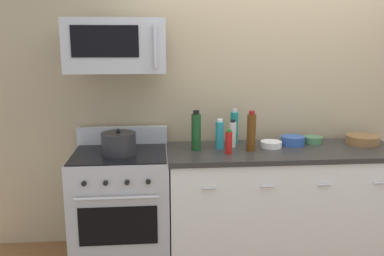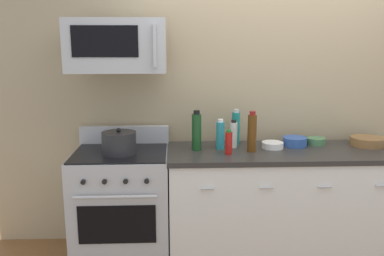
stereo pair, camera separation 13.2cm
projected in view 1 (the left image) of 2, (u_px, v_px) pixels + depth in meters
ground_plane at (279, 252)px, 3.51m from camera, size 6.00×6.00×0.00m
back_wall at (272, 91)px, 3.63m from camera, size 5.00×0.10×2.70m
counter_unit at (282, 202)px, 3.41m from camera, size 1.91×0.66×0.92m
range_oven at (122, 206)px, 3.30m from camera, size 0.76×0.69×1.07m
microwave at (116, 46)px, 3.08m from camera, size 0.74×0.44×0.40m
bottle_vinegar_white at (232, 134)px, 3.36m from camera, size 0.06×0.06×0.23m
bottle_sparkling_teal at (234, 127)px, 3.46m from camera, size 0.07×0.07×0.30m
bottle_hot_sauce_red at (229, 142)px, 3.17m from camera, size 0.05×0.05×0.19m
bottle_dish_soap at (220, 135)px, 3.31m from camera, size 0.07×0.07×0.25m
bottle_wine_amber at (251, 132)px, 3.24m from camera, size 0.07×0.07×0.33m
bottle_wine_green at (196, 131)px, 3.26m from camera, size 0.08×0.08×0.33m
bowl_wooden_salad at (363, 139)px, 3.48m from camera, size 0.28×0.28×0.07m
bowl_white_ceramic at (271, 144)px, 3.37m from camera, size 0.18×0.18×0.05m
bowl_green_glaze at (313, 140)px, 3.52m from camera, size 0.16×0.16×0.06m
bowl_blue_mixing at (293, 140)px, 3.45m from camera, size 0.20×0.20×0.07m
stockpot at (119, 144)px, 3.14m from camera, size 0.27×0.27×0.20m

